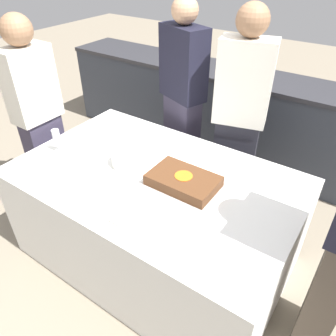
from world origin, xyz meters
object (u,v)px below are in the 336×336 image
Objects in this scene: cake at (183,181)px; person_seated_left at (39,117)px; wine_glass at (56,137)px; person_standing_back at (182,104)px; plate_stack at (129,159)px; person_cutting_cake at (239,119)px.

person_seated_left reaches higher than cake.
wine_glass is 1.04m from person_standing_back.
person_standing_back is at bearing 64.89° from wine_glass.
person_cutting_cake is (0.43, 0.78, 0.09)m from plate_stack.
wine_glass reaches higher than cake.
person_standing_back is at bearing -14.56° from person_cutting_cake.
person_cutting_cake is (-0.00, 0.78, 0.09)m from cake.
person_standing_back is at bearing 95.51° from plate_stack.
person_seated_left is (-0.91, -0.01, 0.06)m from plate_stack.
wine_glass is at bearing -110.61° from person_seated_left.
plate_stack is 0.79m from person_standing_back.
person_standing_back reaches higher than person_seated_left.
person_standing_back is (-0.51, 0.00, -0.01)m from person_cutting_cake.
wine_glass is 0.10× the size of person_cutting_cake.
wine_glass is 0.42m from person_seated_left.
cake is at bearing 0.60° from plate_stack.
wine_glass is (-0.52, -0.16, 0.08)m from plate_stack.
person_cutting_cake reaches higher than cake.
person_cutting_cake is at bearing 90.00° from cake.
plate_stack is at bearing -179.40° from cake.
person_seated_left is (-1.34, -0.02, 0.06)m from cake.
plate_stack is (-0.43, -0.00, 0.00)m from cake.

